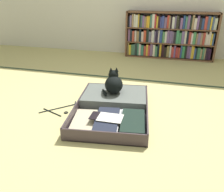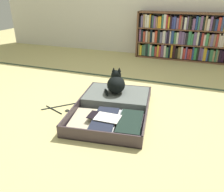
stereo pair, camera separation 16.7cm
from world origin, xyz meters
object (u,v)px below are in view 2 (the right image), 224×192
(bookshelf, at_px, (181,37))
(clothes_hanger, at_px, (65,107))
(open_suitcase, at_px, (114,106))
(black_cat, at_px, (116,84))

(bookshelf, relative_size, clothes_hanger, 4.47)
(open_suitcase, relative_size, clothes_hanger, 3.13)
(bookshelf, distance_m, open_suitcase, 2.25)
(open_suitcase, xyz_separation_m, black_cat, (-0.05, 0.20, 0.16))
(open_suitcase, bearing_deg, black_cat, 105.54)
(bookshelf, bearing_deg, clothes_hanger, -111.72)
(clothes_hanger, bearing_deg, bookshelf, 68.28)
(open_suitcase, bearing_deg, clothes_hanger, -167.40)
(open_suitcase, distance_m, black_cat, 0.26)
(bookshelf, xyz_separation_m, black_cat, (-0.48, -1.99, -0.17))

